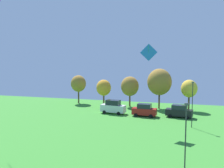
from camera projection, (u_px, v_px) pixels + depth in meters
The scene contains 11 objects.
kite_flying_4 at pixel (149, 52), 34.89m from camera, with size 2.52×0.74×2.52m.
parked_car_leftmost at pixel (113, 107), 45.67m from camera, with size 4.97×2.40×2.65m.
parked_car_second_from_left at pixel (144, 110), 43.35m from camera, with size 4.51×2.16×2.32m.
parked_car_third_from_left at pixel (179, 111), 42.45m from camera, with size 4.85×2.42×2.27m.
light_post_0 at pixel (186, 132), 21.86m from camera, with size 0.36×0.20×6.16m.
light_post_2 at pixel (192, 102), 35.57m from camera, with size 0.36×0.20×7.00m.
treeline_tree_0 at pixel (78, 84), 56.97m from camera, with size 3.62×3.62×6.78m.
treeline_tree_1 at pixel (104, 88), 52.53m from camera, with size 3.25×3.25×6.05m.
treeline_tree_2 at pixel (130, 86), 52.74m from camera, with size 3.97×3.97×6.74m.
treeline_tree_3 at pixel (159, 82), 50.28m from camera, with size 5.14×5.14×8.54m.
treeline_tree_4 at pixel (189, 89), 48.22m from camera, with size 3.27×3.27×6.34m.
Camera 1 is at (3.67, 1.78, 9.84)m, focal length 38.00 mm.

